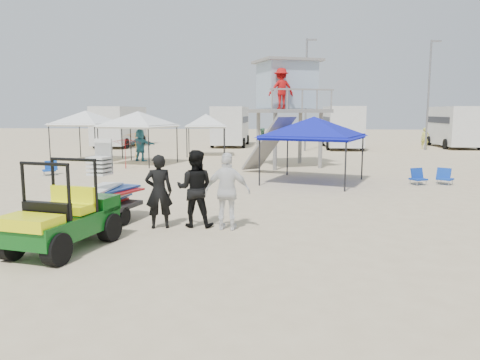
# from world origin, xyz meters

# --- Properties ---
(ground) EXTENTS (140.00, 140.00, 0.00)m
(ground) POSITION_xyz_m (0.00, 0.00, 0.00)
(ground) COLOR beige
(ground) RESTS_ON ground
(utility_cart) EXTENTS (1.69, 2.63, 1.85)m
(utility_cart) POSITION_xyz_m (-3.07, 1.46, 0.86)
(utility_cart) COLOR #0C4D13
(utility_cart) RESTS_ON ground
(surf_trailer) EXTENTS (1.55, 2.34, 1.90)m
(surf_trailer) POSITION_xyz_m (-3.06, 3.80, 0.78)
(surf_trailer) COLOR black
(surf_trailer) RESTS_ON ground
(man_left) EXTENTS (0.76, 0.61, 1.83)m
(man_left) POSITION_xyz_m (-1.54, 3.50, 0.91)
(man_left) COLOR black
(man_left) RESTS_ON ground
(man_mid) EXTENTS (0.94, 0.74, 1.92)m
(man_mid) POSITION_xyz_m (-0.69, 3.75, 0.96)
(man_mid) COLOR black
(man_mid) RESTS_ON ground
(man_right) EXTENTS (1.14, 0.54, 1.88)m
(man_right) POSITION_xyz_m (0.16, 3.50, 0.94)
(man_right) COLOR white
(man_right) RESTS_ON ground
(lifeguard_tower) EXTENTS (4.39, 4.39, 5.37)m
(lifeguard_tower) POSITION_xyz_m (1.60, 17.13, 4.00)
(lifeguard_tower) COLOR gray
(lifeguard_tower) RESTS_ON ground
(canopy_blue) EXTENTS (4.43, 4.43, 3.06)m
(canopy_blue) POSITION_xyz_m (2.66, 11.45, 2.51)
(canopy_blue) COLOR black
(canopy_blue) RESTS_ON ground
(canopy_white_a) EXTENTS (3.93, 3.93, 3.28)m
(canopy_white_a) POSITION_xyz_m (-6.42, 17.37, 2.73)
(canopy_white_a) COLOR black
(canopy_white_a) RESTS_ON ground
(canopy_white_b) EXTENTS (3.57, 3.57, 3.32)m
(canopy_white_b) POSITION_xyz_m (-10.07, 19.01, 2.77)
(canopy_white_b) COLOR black
(canopy_white_b) RESTS_ON ground
(canopy_white_c) EXTENTS (2.88, 2.88, 3.11)m
(canopy_white_c) POSITION_xyz_m (-3.60, 22.66, 2.56)
(canopy_white_c) COLOR black
(canopy_white_c) RESTS_ON ground
(umbrella_a) EXTENTS (2.15, 2.17, 1.55)m
(umbrella_a) POSITION_xyz_m (-6.44, 15.11, 0.78)
(umbrella_a) COLOR #AB1213
(umbrella_a) RESTS_ON ground
(umbrella_b) EXTENTS (2.46, 2.46, 1.59)m
(umbrella_b) POSITION_xyz_m (-7.72, 20.88, 0.80)
(umbrella_b) COLOR orange
(umbrella_b) RESTS_ON ground
(cone_near) EXTENTS (0.34, 0.34, 0.50)m
(cone_near) POSITION_xyz_m (-4.93, 6.52, 0.25)
(cone_near) COLOR orange
(cone_near) RESTS_ON ground
(cone_far) EXTENTS (0.34, 0.34, 0.50)m
(cone_far) POSITION_xyz_m (-2.18, 12.49, 0.25)
(cone_far) COLOR #FF6508
(cone_far) RESTS_ON ground
(beach_chair_a) EXTENTS (0.73, 0.82, 0.64)m
(beach_chair_a) POSITION_xyz_m (-9.10, 12.64, 0.31)
(beach_chair_a) COLOR #0F3FA5
(beach_chair_a) RESTS_ON ground
(beach_chair_b) EXTENTS (0.70, 0.77, 0.64)m
(beach_chair_b) POSITION_xyz_m (6.76, 11.33, 0.31)
(beach_chair_b) COLOR #0E339D
(beach_chair_b) RESTS_ON ground
(beach_chair_c) EXTENTS (0.73, 0.83, 0.64)m
(beach_chair_c) POSITION_xyz_m (7.83, 11.49, 0.31)
(beach_chair_c) COLOR #103CAE
(beach_chair_c) RESTS_ON ground
(rv_far_left) EXTENTS (2.64, 6.80, 3.25)m
(rv_far_left) POSITION_xyz_m (-12.00, 29.99, 1.80)
(rv_far_left) COLOR silver
(rv_far_left) RESTS_ON ground
(rv_mid_left) EXTENTS (2.65, 6.50, 3.25)m
(rv_mid_left) POSITION_xyz_m (-3.00, 31.49, 1.80)
(rv_mid_left) COLOR silver
(rv_mid_left) RESTS_ON ground
(rv_mid_right) EXTENTS (2.64, 7.00, 3.25)m
(rv_mid_right) POSITION_xyz_m (6.00, 29.99, 1.80)
(rv_mid_right) COLOR silver
(rv_mid_right) RESTS_ON ground
(rv_far_right) EXTENTS (2.64, 6.60, 3.25)m
(rv_far_right) POSITION_xyz_m (15.00, 31.49, 1.80)
(rv_far_right) COLOR silver
(rv_far_right) RESTS_ON ground
(light_pole_left) EXTENTS (0.14, 0.14, 8.00)m
(light_pole_left) POSITION_xyz_m (3.00, 27.00, 4.00)
(light_pole_left) COLOR slate
(light_pole_left) RESTS_ON ground
(light_pole_right) EXTENTS (0.14, 0.14, 8.00)m
(light_pole_right) POSITION_xyz_m (12.00, 28.50, 4.00)
(light_pole_right) COLOR slate
(light_pole_right) RESTS_ON ground
(distant_beachgoers) EXTENTS (20.32, 18.27, 1.86)m
(distant_beachgoers) POSITION_xyz_m (-0.06, 20.07, 0.89)
(distant_beachgoers) COLOR teal
(distant_beachgoers) RESTS_ON ground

